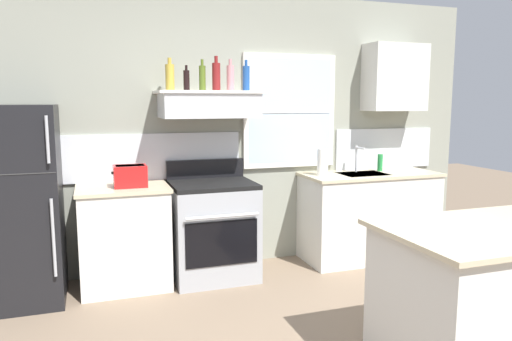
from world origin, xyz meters
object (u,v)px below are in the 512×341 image
(stove_range, at_px, (213,229))
(bottle_balsamic_dark, at_px, (186,80))
(bottle_champagne_gold_foil, at_px, (170,77))
(toaster, at_px, (130,176))
(bottle_rose_pink, at_px, (230,78))
(bottle_blue_liqueur, at_px, (246,78))
(bottle_red_label_wine, at_px, (216,76))
(dish_soap_bottle, at_px, (380,163))
(kitchen_island, at_px, (495,299))
(bottle_olive_oil_square, at_px, (202,78))
(paper_towel_roll, at_px, (323,162))
(refrigerator, at_px, (15,205))

(stove_range, height_order, bottle_balsamic_dark, bottle_balsamic_dark)
(bottle_champagne_gold_foil, bearing_deg, toaster, -158.57)
(bottle_champagne_gold_foil, bearing_deg, bottle_rose_pink, -2.89)
(bottle_balsamic_dark, bearing_deg, bottle_blue_liqueur, -7.63)
(toaster, xyz_separation_m, bottle_red_label_wine, (0.79, 0.05, 0.87))
(bottle_red_label_wine, bearing_deg, dish_soap_bottle, 3.11)
(toaster, height_order, stove_range, toaster)
(toaster, distance_m, bottle_blue_liqueur, 1.38)
(bottle_rose_pink, distance_m, kitchen_island, 2.83)
(bottle_olive_oil_square, height_order, dish_soap_bottle, bottle_olive_oil_square)
(bottle_champagne_gold_foil, height_order, dish_soap_bottle, bottle_champagne_gold_foil)
(stove_range, distance_m, bottle_olive_oil_square, 1.40)
(kitchen_island, bearing_deg, bottle_rose_pink, 114.76)
(bottle_balsamic_dark, height_order, paper_towel_roll, bottle_balsamic_dark)
(bottle_champagne_gold_foil, xyz_separation_m, bottle_balsamic_dark, (0.14, -0.03, -0.03))
(bottle_balsamic_dark, height_order, bottle_blue_liqueur, bottle_blue_liqueur)
(bottle_rose_pink, bearing_deg, kitchen_island, -65.24)
(paper_towel_roll, distance_m, dish_soap_bottle, 0.74)
(toaster, relative_size, bottle_blue_liqueur, 1.04)
(bottle_blue_liqueur, height_order, kitchen_island, bottle_blue_liqueur)
(toaster, bearing_deg, refrigerator, -179.04)
(bottle_red_label_wine, bearing_deg, toaster, -176.67)
(bottle_champagne_gold_foil, bearing_deg, bottle_balsamic_dark, -11.96)
(bottle_champagne_gold_foil, xyz_separation_m, bottle_red_label_wine, (0.40, -0.11, 0.01))
(bottle_red_label_wine, relative_size, bottle_blue_liqueur, 1.09)
(bottle_red_label_wine, height_order, dish_soap_bottle, bottle_red_label_wine)
(bottle_olive_oil_square, relative_size, bottle_red_label_wine, 0.91)
(stove_range, relative_size, bottle_rose_pink, 3.72)
(dish_soap_bottle, height_order, kitchen_island, dish_soap_bottle)
(bottle_champagne_gold_foil, relative_size, dish_soap_bottle, 1.62)
(bottle_rose_pink, relative_size, bottle_blue_liqueur, 1.03)
(bottle_red_label_wine, distance_m, kitchen_island, 2.84)
(refrigerator, distance_m, stove_range, 1.69)
(bottle_champagne_gold_foil, relative_size, bottle_blue_liqueur, 1.03)
(toaster, relative_size, kitchen_island, 0.21)
(stove_range, relative_size, kitchen_island, 0.78)
(stove_range, height_order, kitchen_island, stove_range)
(bottle_olive_oil_square, relative_size, kitchen_island, 0.20)
(bottle_balsamic_dark, relative_size, bottle_olive_oil_square, 0.81)
(toaster, bearing_deg, bottle_rose_pink, 7.51)
(bottle_red_label_wine, distance_m, bottle_rose_pink, 0.17)
(bottle_olive_oil_square, bearing_deg, bottle_blue_liqueur, -6.03)
(bottle_red_label_wine, xyz_separation_m, kitchen_island, (1.18, -2.15, -1.42))
(bottle_red_label_wine, xyz_separation_m, bottle_blue_liqueur, (0.29, 0.00, -0.01))
(bottle_champagne_gold_foil, bearing_deg, bottle_blue_liqueur, -8.55)
(bottle_blue_liqueur, relative_size, paper_towel_roll, 1.05)
(refrigerator, relative_size, bottle_blue_liqueur, 5.70)
(toaster, height_order, bottle_blue_liqueur, bottle_blue_liqueur)
(bottle_olive_oil_square, xyz_separation_m, paper_towel_roll, (1.21, -0.05, -0.82))
(dish_soap_bottle, bearing_deg, stove_range, -175.82)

